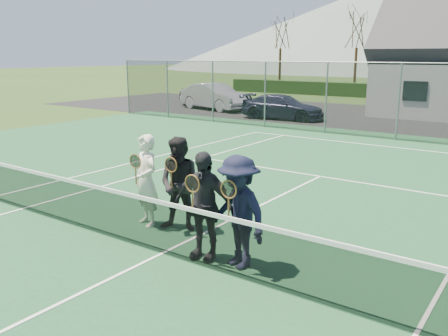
# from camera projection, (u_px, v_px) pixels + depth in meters

# --- Properties ---
(ground) EXTENTS (220.00, 220.00, 0.00)m
(ground) POSITION_uv_depth(u_px,v_px,m) (433.00, 122.00, 23.86)
(ground) COLOR #274017
(ground) RESTS_ON ground
(court_surface) EXTENTS (30.00, 30.00, 0.02)m
(court_surface) POSITION_uv_depth(u_px,v_px,m) (162.00, 254.00, 8.00)
(court_surface) COLOR #1C4C2B
(court_surface) RESTS_ON ground
(tarmac_carpark) EXTENTS (40.00, 12.00, 0.01)m
(tarmac_carpark) POSITION_uv_depth(u_px,v_px,m) (356.00, 116.00, 26.11)
(tarmac_carpark) COLOR black
(tarmac_carpark) RESTS_ON ground
(hill_west) EXTENTS (110.00, 110.00, 18.00)m
(hill_west) POSITION_uv_depth(u_px,v_px,m) (391.00, 26.00, 95.29)
(hill_west) COLOR #55665D
(hill_west) RESTS_ON ground
(car_a) EXTENTS (4.87, 3.30, 1.54)m
(car_a) POSITION_uv_depth(u_px,v_px,m) (206.00, 95.00, 30.24)
(car_a) COLOR black
(car_a) RESTS_ON ground
(car_b) EXTENTS (5.10, 2.70, 1.60)m
(car_b) POSITION_uv_depth(u_px,v_px,m) (215.00, 97.00, 29.02)
(car_b) COLOR #97989F
(car_b) RESTS_ON ground
(car_c) EXTENTS (4.55, 2.22, 1.27)m
(car_c) POSITION_uv_depth(u_px,v_px,m) (283.00, 107.00, 24.74)
(car_c) COLOR black
(car_c) RESTS_ON ground
(court_markings) EXTENTS (11.03, 23.83, 0.01)m
(court_markings) POSITION_uv_depth(u_px,v_px,m) (162.00, 253.00, 8.00)
(court_markings) COLOR white
(court_markings) RESTS_ON court_surface
(tennis_net) EXTENTS (11.68, 0.08, 1.10)m
(tennis_net) POSITION_uv_depth(u_px,v_px,m) (161.00, 225.00, 7.88)
(tennis_net) COLOR slate
(tennis_net) RESTS_ON ground
(perimeter_fence) EXTENTS (30.07, 0.07, 3.02)m
(perimeter_fence) POSITION_uv_depth(u_px,v_px,m) (399.00, 102.00, 18.35)
(perimeter_fence) COLOR slate
(perimeter_fence) RESTS_ON ground
(tree_a) EXTENTS (3.20, 3.20, 7.77)m
(tree_a) POSITION_uv_depth(u_px,v_px,m) (281.00, 26.00, 41.83)
(tree_a) COLOR #352413
(tree_a) RESTS_ON ground
(tree_b) EXTENTS (3.20, 3.20, 7.77)m
(tree_b) POSITION_uv_depth(u_px,v_px,m) (358.00, 23.00, 37.89)
(tree_b) COLOR #382314
(tree_b) RESTS_ON ground
(player_a) EXTENTS (0.76, 0.62, 1.80)m
(player_a) POSITION_uv_depth(u_px,v_px,m) (146.00, 180.00, 9.18)
(player_a) COLOR white
(player_a) RESTS_ON court_surface
(player_b) EXTENTS (1.06, 0.94, 1.80)m
(player_b) POSITION_uv_depth(u_px,v_px,m) (181.00, 184.00, 8.91)
(player_b) COLOR black
(player_b) RESTS_ON court_surface
(player_c) EXTENTS (1.11, 0.59, 1.80)m
(player_c) POSITION_uv_depth(u_px,v_px,m) (203.00, 205.00, 7.66)
(player_c) COLOR #222227
(player_c) RESTS_ON court_surface
(player_d) EXTENTS (1.31, 1.00, 1.80)m
(player_d) POSITION_uv_depth(u_px,v_px,m) (238.00, 212.00, 7.34)
(player_d) COLOR black
(player_d) RESTS_ON court_surface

